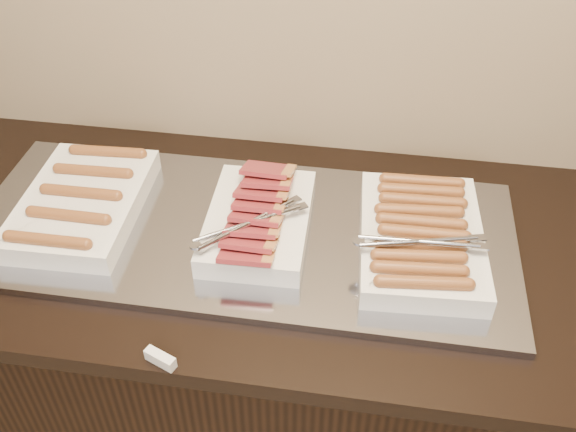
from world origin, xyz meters
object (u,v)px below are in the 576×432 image
object	(u,v)px
counter	(255,359)
warming_tray	(241,232)
dish_left	(82,202)
dish_center	(258,220)
dish_right	(421,237)

from	to	relation	value
counter	warming_tray	distance (m)	0.46
counter	dish_left	size ratio (longest dim) A/B	5.38
counter	dish_center	xyz separation A→B (m)	(0.02, -0.00, 0.50)
dish_left	dish_center	distance (m)	0.40
dish_left	dish_right	distance (m)	0.75
warming_tray	dish_left	distance (m)	0.36
counter	warming_tray	bearing A→B (deg)	180.00
warming_tray	dish_left	world-z (taller)	dish_left
warming_tray	dish_center	xyz separation A→B (m)	(0.04, -0.00, 0.04)
dish_center	counter	bearing A→B (deg)	167.19
dish_left	dish_center	xyz separation A→B (m)	(0.40, -0.00, 0.01)
counter	dish_left	xyz separation A→B (m)	(-0.38, 0.00, 0.50)
warming_tray	dish_left	size ratio (longest dim) A/B	3.14
dish_center	dish_right	bearing A→B (deg)	-1.40
dish_left	warming_tray	bearing A→B (deg)	-1.63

